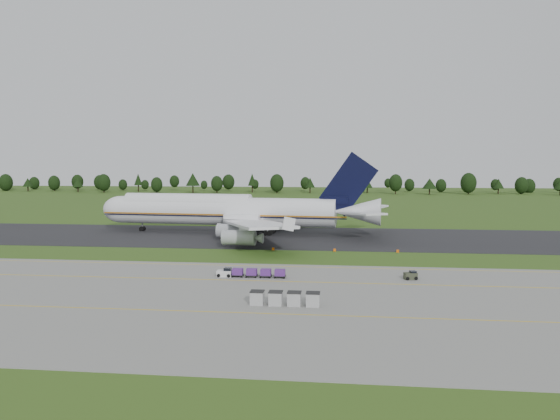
# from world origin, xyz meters

# --- Properties ---
(ground) EXTENTS (600.00, 600.00, 0.00)m
(ground) POSITION_xyz_m (0.00, 0.00, 0.00)
(ground) COLOR #2F4D17
(ground) RESTS_ON ground
(apron) EXTENTS (300.00, 52.00, 0.06)m
(apron) POSITION_xyz_m (0.00, -34.00, 0.03)
(apron) COLOR slate
(apron) RESTS_ON ground
(taxiway) EXTENTS (300.00, 40.00, 0.08)m
(taxiway) POSITION_xyz_m (0.00, 28.00, 0.04)
(taxiway) COLOR black
(taxiway) RESTS_ON ground
(apron_markings) EXTENTS (300.00, 30.20, 0.01)m
(apron_markings) POSITION_xyz_m (0.00, -26.98, 0.06)
(apron_markings) COLOR gold
(apron_markings) RESTS_ON apron
(tree_line) EXTENTS (522.82, 23.92, 11.90)m
(tree_line) POSITION_xyz_m (2.68, 219.05, 6.17)
(tree_line) COLOR black
(tree_line) RESTS_ON ground
(aircraft) EXTENTS (74.67, 72.38, 20.93)m
(aircraft) POSITION_xyz_m (-17.83, 33.12, 5.98)
(aircraft) COLOR white
(aircraft) RESTS_ON ground
(baggage_train) EXTENTS (11.08, 1.42, 1.36)m
(baggage_train) POSITION_xyz_m (-3.60, -19.50, 0.78)
(baggage_train) COLOR silver
(baggage_train) RESTS_ON apron
(utility_cart) EXTENTS (2.17, 1.59, 1.08)m
(utility_cart) POSITION_xyz_m (21.65, -18.40, 0.59)
(utility_cart) COLOR #333827
(utility_cart) RESTS_ON apron
(uld_row) EXTENTS (8.99, 1.79, 1.77)m
(uld_row) POSITION_xyz_m (3.69, -35.96, 0.95)
(uld_row) COLOR #A3A3A3
(uld_row) RESTS_ON apron
(edge_markers) EXTENTS (26.06, 0.30, 0.60)m
(edge_markers) POSITION_xyz_m (9.53, 7.50, 0.27)
(edge_markers) COLOR #F06107
(edge_markers) RESTS_ON ground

